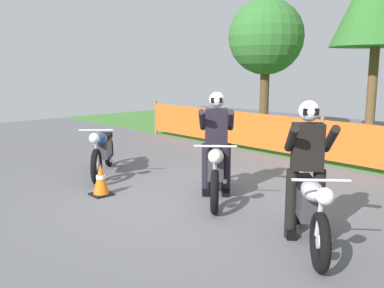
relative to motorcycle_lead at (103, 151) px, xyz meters
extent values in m
cube|color=#5B5B60|center=(2.39, 0.37, -0.49)|extent=(24.00, 24.00, 0.02)
cylinder|color=olive|center=(-3.41, 3.93, 0.05)|extent=(0.08, 0.08, 1.05)
cylinder|color=olive|center=(-0.51, 3.93, 0.05)|extent=(0.08, 0.08, 1.05)
cylinder|color=olive|center=(2.39, 3.93, 0.05)|extent=(0.08, 0.08, 1.05)
cube|color=orange|center=(-1.96, 3.93, 0.07)|extent=(2.82, 0.02, 0.85)
cube|color=orange|center=(0.94, 3.93, 0.07)|extent=(2.82, 0.02, 0.85)
cylinder|color=brown|center=(-1.04, 6.32, 0.62)|extent=(0.28, 0.28, 2.19)
sphere|color=#33702D|center=(-1.04, 6.32, 2.51)|extent=(2.26, 2.26, 2.26)
cylinder|color=brown|center=(1.34, 8.44, 0.86)|extent=(0.28, 0.28, 2.68)
torus|color=black|center=(0.53, -0.45, -0.15)|extent=(0.57, 0.51, 0.65)
cylinder|color=silver|center=(0.53, -0.45, -0.15)|extent=(0.15, 0.14, 0.14)
torus|color=black|center=(-0.55, 0.47, -0.15)|extent=(0.57, 0.51, 0.65)
cylinder|color=silver|center=(-0.55, 0.47, -0.15)|extent=(0.15, 0.14, 0.14)
cube|color=#38383D|center=(-0.05, 0.04, 0.03)|extent=(0.62, 0.58, 0.33)
ellipsoid|color=navy|center=(0.13, -0.11, 0.26)|extent=(0.56, 0.53, 0.22)
cube|color=black|center=(-0.24, 0.20, 0.23)|extent=(0.58, 0.54, 0.10)
cube|color=silver|center=(-0.55, 0.47, 0.20)|extent=(0.38, 0.36, 0.04)
cylinder|color=silver|center=(0.48, -0.41, 0.14)|extent=(0.22, 0.20, 0.58)
sphere|color=white|center=(0.61, -0.52, 0.38)|extent=(0.26, 0.26, 0.18)
cylinder|color=silver|center=(0.45, -0.39, 0.49)|extent=(0.42, 0.49, 0.03)
cylinder|color=silver|center=(-0.19, 0.35, -0.22)|extent=(0.47, 0.42, 0.07)
torus|color=black|center=(3.06, -0.01, -0.15)|extent=(0.53, 0.55, 0.65)
cylinder|color=silver|center=(3.06, -0.01, -0.15)|extent=(0.14, 0.15, 0.14)
torus|color=black|center=(2.09, 1.03, -0.15)|extent=(0.53, 0.55, 0.65)
cylinder|color=silver|center=(2.09, 1.03, -0.15)|extent=(0.14, 0.15, 0.14)
cube|color=#38383D|center=(2.54, 0.54, 0.03)|extent=(0.59, 0.61, 0.32)
ellipsoid|color=#B7B7C1|center=(2.70, 0.37, 0.25)|extent=(0.54, 0.55, 0.22)
cube|color=black|center=(2.37, 0.73, 0.22)|extent=(0.55, 0.57, 0.10)
cube|color=silver|center=(2.09, 1.03, 0.20)|extent=(0.37, 0.38, 0.04)
cylinder|color=silver|center=(3.02, 0.03, 0.14)|extent=(0.20, 0.21, 0.58)
sphere|color=white|center=(3.13, -0.09, 0.38)|extent=(0.26, 0.26, 0.18)
cylinder|color=silver|center=(2.99, 0.06, 0.49)|extent=(0.47, 0.44, 0.03)
cylinder|color=silver|center=(2.44, 0.86, -0.22)|extent=(0.43, 0.46, 0.07)
torus|color=black|center=(5.01, -0.47, -0.16)|extent=(0.51, 0.54, 0.63)
cylinder|color=silver|center=(5.01, -0.47, -0.16)|extent=(0.14, 0.14, 0.14)
torus|color=black|center=(4.07, 0.54, -0.16)|extent=(0.51, 0.54, 0.63)
cylinder|color=silver|center=(4.07, 0.54, -0.16)|extent=(0.14, 0.14, 0.14)
cube|color=#38383D|center=(4.51, 0.07, 0.02)|extent=(0.58, 0.59, 0.32)
ellipsoid|color=#B7B7C1|center=(4.66, -0.09, 0.23)|extent=(0.52, 0.54, 0.22)
cube|color=black|center=(4.34, 0.25, 0.20)|extent=(0.54, 0.55, 0.10)
cube|color=silver|center=(4.07, 0.54, 0.18)|extent=(0.36, 0.37, 0.04)
cylinder|color=silver|center=(4.97, -0.43, 0.13)|extent=(0.20, 0.21, 0.56)
sphere|color=white|center=(5.08, -0.54, 0.35)|extent=(0.25, 0.25, 0.18)
cylinder|color=silver|center=(4.95, -0.40, 0.46)|extent=(0.45, 0.43, 0.03)
cylinder|color=silver|center=(4.41, 0.38, -0.22)|extent=(0.42, 0.44, 0.07)
cylinder|color=black|center=(2.55, 0.77, -0.05)|extent=(0.21, 0.21, 0.86)
cube|color=black|center=(2.55, 0.77, -0.42)|extent=(0.26, 0.27, 0.12)
cylinder|color=black|center=(2.32, 0.55, -0.05)|extent=(0.21, 0.21, 0.86)
cube|color=black|center=(2.32, 0.55, -0.42)|extent=(0.26, 0.27, 0.12)
cube|color=black|center=(2.44, 0.66, 0.66)|extent=(0.43, 0.42, 0.56)
cylinder|color=black|center=(2.72, 0.67, 0.79)|extent=(0.40, 0.42, 0.38)
cylinder|color=black|center=(2.40, 0.37, 0.79)|extent=(0.40, 0.42, 0.38)
sphere|color=silver|center=(2.44, 0.66, 1.09)|extent=(0.35, 0.35, 0.25)
cube|color=black|center=(2.51, 0.58, 1.09)|extent=(0.15, 0.14, 0.08)
cube|color=brown|center=(2.32, 0.78, 0.70)|extent=(0.31, 0.31, 0.40)
cylinder|color=black|center=(4.53, 0.29, -0.05)|extent=(0.21, 0.21, 0.86)
cube|color=black|center=(4.53, 0.29, -0.42)|extent=(0.26, 0.27, 0.12)
cylinder|color=black|center=(4.29, 0.07, -0.05)|extent=(0.21, 0.21, 0.86)
cube|color=black|center=(4.29, 0.07, -0.42)|extent=(0.26, 0.27, 0.12)
cube|color=black|center=(4.41, 0.18, 0.66)|extent=(0.43, 0.42, 0.56)
cylinder|color=black|center=(4.69, 0.20, 0.79)|extent=(0.40, 0.42, 0.38)
cylinder|color=black|center=(4.37, -0.10, 0.79)|extent=(0.40, 0.42, 0.38)
sphere|color=white|center=(4.41, 0.18, 1.09)|extent=(0.35, 0.35, 0.25)
cube|color=black|center=(4.48, 0.11, 1.09)|extent=(0.15, 0.14, 0.08)
cube|color=brown|center=(4.29, 0.30, 0.70)|extent=(0.31, 0.31, 0.40)
cube|color=black|center=(1.17, -0.74, -0.46)|extent=(0.32, 0.32, 0.03)
cone|color=orange|center=(1.17, -0.74, -0.20)|extent=(0.26, 0.26, 0.50)
cylinder|color=white|center=(1.17, -0.74, -0.17)|extent=(0.15, 0.15, 0.06)
camera|label=1|loc=(7.14, -4.18, 1.59)|focal=39.74mm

